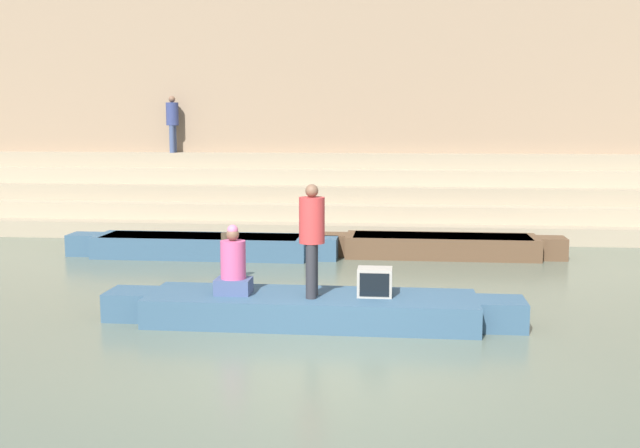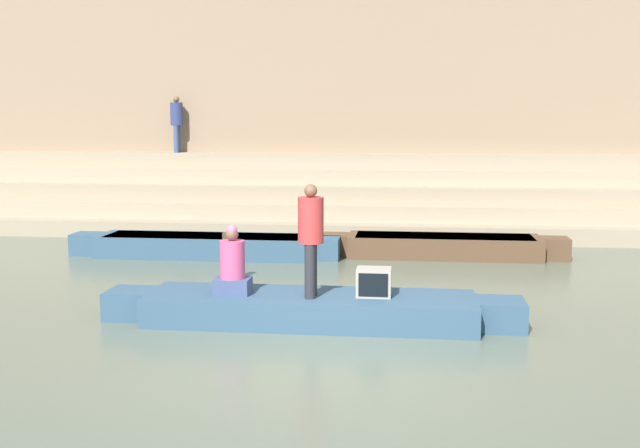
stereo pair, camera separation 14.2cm
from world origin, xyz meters
The scene contains 11 objects.
ground_plane centered at (0.00, 0.00, 0.00)m, with size 120.00×120.00×0.00m, color #566051.
ghat_steps centered at (0.00, 11.60, 0.77)m, with size 36.00×3.22×2.09m.
back_wall centered at (0.00, 13.38, 3.52)m, with size 34.20×1.28×7.09m.
rowboat_main centered at (-0.37, 2.10, 0.23)m, with size 6.25×1.43×0.43m.
person_standing centered at (-0.35, 1.98, 1.38)m, with size 0.38×0.38×1.66m.
person_rowing centered at (-1.54, 2.04, 0.83)m, with size 0.53×0.41×1.05m.
tv_set centered at (0.57, 2.13, 0.64)m, with size 0.51×0.40×0.42m.
moored_boat_shore centered at (-3.44, 7.29, 0.25)m, with size 6.05×1.17×0.48m.
moored_boat_distant centered at (1.85, 7.86, 0.25)m, with size 5.38×1.17×0.48m.
mooring_post centered at (-2.29, 4.74, 0.47)m, with size 0.17×0.17×0.94m, color #473828.
person_on_steps centered at (-5.63, 12.46, 3.02)m, with size 0.36×0.36×1.62m.
Camera 2 is at (1.06, -8.69, 2.99)m, focal length 42.00 mm.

